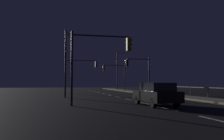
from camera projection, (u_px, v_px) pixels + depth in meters
ground_plane at (127, 99)px, 22.11m from camera, size 112.00×112.00×0.00m
sidewalk_right at (188, 97)px, 23.61m from camera, size 2.69×77.00×0.14m
lane_markings_center at (118, 97)px, 25.51m from camera, size 0.14×50.00×0.01m
lane_edge_line at (154, 96)px, 28.10m from camera, size 0.14×53.00×0.01m
car at (156, 94)px, 15.95m from camera, size 1.87×4.42×1.57m
traffic_light_overhead_east at (139, 68)px, 31.43m from camera, size 3.40×0.46×4.87m
traffic_light_far_center at (80, 68)px, 35.56m from camera, size 5.09×0.54×5.23m
traffic_light_far_left at (115, 72)px, 41.81m from camera, size 4.19×0.34×4.82m
traffic_light_near_right at (100, 53)px, 16.31m from camera, size 4.37×0.35×5.12m
street_lamp_median at (66, 57)px, 24.86m from camera, size 0.81×1.75×7.19m
street_lamp_across_street at (119, 67)px, 48.12m from camera, size 1.96×1.68×7.70m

